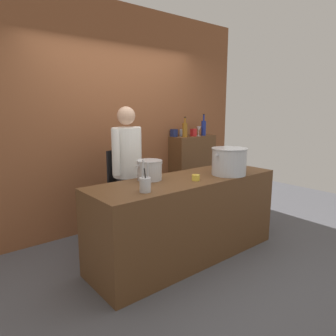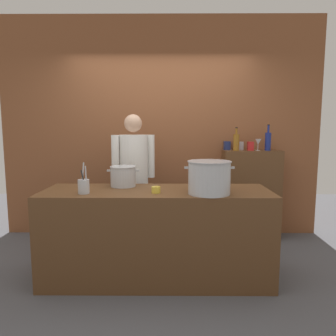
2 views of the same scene
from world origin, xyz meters
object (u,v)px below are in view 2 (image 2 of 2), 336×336
at_px(wine_bottle_cobalt, 268,141).
at_px(utensil_crock, 84,186).
at_px(stockpot_small, 123,176).
at_px(chef, 134,173).
at_px(spice_tin_navy, 227,146).
at_px(stockpot_large, 209,177).
at_px(spice_tin_silver, 240,146).
at_px(butter_jar, 155,190).
at_px(wine_bottle_amber, 236,142).
at_px(wine_glass_wide, 258,142).
at_px(spice_tin_red, 250,146).

bearing_deg(wine_bottle_cobalt, utensil_crock, -147.94).
bearing_deg(stockpot_small, chef, 84.72).
height_order(chef, utensil_crock, chef).
xyz_separation_m(stockpot_small, spice_tin_navy, (1.26, 1.09, 0.26)).
distance_m(stockpot_large, spice_tin_silver, 1.55).
distance_m(stockpot_large, butter_jar, 0.51).
height_order(stockpot_large, wine_bottle_amber, wine_bottle_amber).
bearing_deg(wine_glass_wide, chef, -165.77).
relative_size(stockpot_small, spice_tin_silver, 2.95).
relative_size(chef, wine_bottle_amber, 5.43).
bearing_deg(stockpot_small, butter_jar, -43.27).
distance_m(utensil_crock, spice_tin_red, 2.29).
xyz_separation_m(wine_bottle_cobalt, spice_tin_navy, (-0.51, 0.14, -0.07)).
bearing_deg(wine_bottle_amber, spice_tin_red, 1.68).
relative_size(stockpot_small, butter_jar, 3.95).
bearing_deg(wine_glass_wide, spice_tin_silver, 147.31).
xyz_separation_m(stockpot_small, spice_tin_red, (1.55, 0.94, 0.26)).
relative_size(utensil_crock, spice_tin_navy, 2.47).
bearing_deg(stockpot_large, chef, 132.15).
bearing_deg(spice_tin_red, utensil_crock, -144.93).
xyz_separation_m(stockpot_small, wine_bottle_amber, (1.36, 0.94, 0.31)).
bearing_deg(spice_tin_silver, utensil_crock, -140.89).
bearing_deg(chef, spice_tin_navy, -178.91).
bearing_deg(butter_jar, stockpot_large, -3.70).
height_order(stockpot_large, utensil_crock, stockpot_large).
distance_m(stockpot_small, butter_jar, 0.49).
height_order(chef, spice_tin_navy, chef).
xyz_separation_m(stockpot_small, spice_tin_silver, (1.43, 1.06, 0.25)).
distance_m(utensil_crock, wine_bottle_cobalt, 2.49).
bearing_deg(spice_tin_red, stockpot_small, -148.62).
relative_size(spice_tin_red, spice_tin_navy, 1.01).
height_order(chef, butter_jar, chef).
relative_size(spice_tin_silver, spice_tin_red, 0.95).
bearing_deg(utensil_crock, wine_glass_wide, 33.32).
distance_m(utensil_crock, spice_tin_silver, 2.26).
height_order(stockpot_large, spice_tin_red, spice_tin_red).
height_order(spice_tin_silver, spice_tin_red, spice_tin_red).
bearing_deg(stockpot_large, wine_bottle_cobalt, 54.51).
height_order(utensil_crock, spice_tin_silver, spice_tin_silver).
distance_m(spice_tin_red, spice_tin_navy, 0.32).
bearing_deg(spice_tin_silver, wine_bottle_cobalt, -17.64).
distance_m(butter_jar, spice_tin_red, 1.78).
distance_m(spice_tin_silver, spice_tin_navy, 0.17).
height_order(stockpot_small, wine_bottle_amber, wine_bottle_amber).
bearing_deg(wine_glass_wide, utensil_crock, -146.68).
relative_size(stockpot_large, wine_bottle_cobalt, 1.33).
bearing_deg(wine_glass_wide, stockpot_large, -121.83).
xyz_separation_m(stockpot_small, wine_glass_wide, (1.64, 0.92, 0.31)).
bearing_deg(wine_glass_wide, wine_bottle_amber, 176.88).
xyz_separation_m(wine_glass_wide, spice_tin_silver, (-0.21, 0.13, -0.06)).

